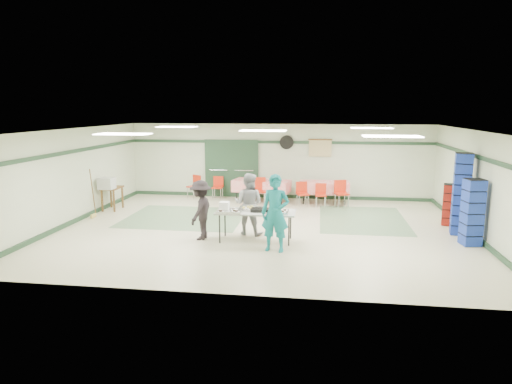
# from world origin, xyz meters

# --- Properties ---
(floor) EXTENTS (11.00, 11.00, 0.00)m
(floor) POSITION_xyz_m (0.00, 0.00, 0.00)
(floor) COLOR beige
(floor) RESTS_ON ground
(ceiling) EXTENTS (11.00, 11.00, 0.00)m
(ceiling) POSITION_xyz_m (0.00, 0.00, 2.70)
(ceiling) COLOR white
(ceiling) RESTS_ON wall_back
(wall_back) EXTENTS (11.00, 0.00, 11.00)m
(wall_back) POSITION_xyz_m (0.00, 4.50, 1.35)
(wall_back) COLOR #B6BFA3
(wall_back) RESTS_ON floor
(wall_front) EXTENTS (11.00, 0.00, 11.00)m
(wall_front) POSITION_xyz_m (0.00, -4.50, 1.35)
(wall_front) COLOR #B6BFA3
(wall_front) RESTS_ON floor
(wall_left) EXTENTS (0.00, 9.00, 9.00)m
(wall_left) POSITION_xyz_m (-5.50, 0.00, 1.35)
(wall_left) COLOR #B6BFA3
(wall_left) RESTS_ON floor
(wall_right) EXTENTS (0.00, 9.00, 9.00)m
(wall_right) POSITION_xyz_m (5.50, 0.00, 1.35)
(wall_right) COLOR #B6BFA3
(wall_right) RESTS_ON floor
(trim_back) EXTENTS (11.00, 0.06, 0.10)m
(trim_back) POSITION_xyz_m (0.00, 4.47, 2.05)
(trim_back) COLOR #203A26
(trim_back) RESTS_ON wall_back
(baseboard_back) EXTENTS (11.00, 0.06, 0.12)m
(baseboard_back) POSITION_xyz_m (0.00, 4.47, 0.06)
(baseboard_back) COLOR #203A26
(baseboard_back) RESTS_ON floor
(trim_left) EXTENTS (0.06, 9.00, 0.10)m
(trim_left) POSITION_xyz_m (-5.47, 0.00, 2.05)
(trim_left) COLOR #203A26
(trim_left) RESTS_ON wall_back
(baseboard_left) EXTENTS (0.06, 9.00, 0.12)m
(baseboard_left) POSITION_xyz_m (-5.47, 0.00, 0.06)
(baseboard_left) COLOR #203A26
(baseboard_left) RESTS_ON floor
(trim_right) EXTENTS (0.06, 9.00, 0.10)m
(trim_right) POSITION_xyz_m (5.47, 0.00, 2.05)
(trim_right) COLOR #203A26
(trim_right) RESTS_ON wall_back
(baseboard_right) EXTENTS (0.06, 9.00, 0.12)m
(baseboard_right) POSITION_xyz_m (5.47, 0.00, 0.06)
(baseboard_right) COLOR #203A26
(baseboard_right) RESTS_ON floor
(green_patch_a) EXTENTS (3.50, 3.00, 0.01)m
(green_patch_a) POSITION_xyz_m (-2.50, 1.00, 0.00)
(green_patch_a) COLOR gray
(green_patch_a) RESTS_ON floor
(green_patch_b) EXTENTS (2.50, 3.50, 0.01)m
(green_patch_b) POSITION_xyz_m (2.80, 1.50, 0.00)
(green_patch_b) COLOR gray
(green_patch_b) RESTS_ON floor
(double_door_left) EXTENTS (0.90, 0.06, 2.10)m
(double_door_left) POSITION_xyz_m (-2.20, 4.44, 1.05)
(double_door_left) COLOR gray
(double_door_left) RESTS_ON floor
(double_door_right) EXTENTS (0.90, 0.06, 2.10)m
(double_door_right) POSITION_xyz_m (-1.25, 4.44, 1.05)
(double_door_right) COLOR gray
(double_door_right) RESTS_ON floor
(door_frame) EXTENTS (2.00, 0.03, 2.15)m
(door_frame) POSITION_xyz_m (-1.73, 4.42, 1.05)
(door_frame) COLOR #203A26
(door_frame) RESTS_ON floor
(wall_fan) EXTENTS (0.50, 0.10, 0.50)m
(wall_fan) POSITION_xyz_m (0.30, 4.44, 2.05)
(wall_fan) COLOR black
(wall_fan) RESTS_ON wall_back
(scroll_banner) EXTENTS (0.80, 0.02, 0.60)m
(scroll_banner) POSITION_xyz_m (1.50, 4.44, 1.85)
(scroll_banner) COLOR #CDBD80
(scroll_banner) RESTS_ON wall_back
(serving_table) EXTENTS (1.96, 0.80, 0.76)m
(serving_table) POSITION_xyz_m (-0.04, -1.14, 0.72)
(serving_table) COLOR #AAAAA5
(serving_table) RESTS_ON floor
(sheet_tray_right) EXTENTS (0.57, 0.44, 0.02)m
(sheet_tray_right) POSITION_xyz_m (0.49, -1.24, 0.77)
(sheet_tray_right) COLOR silver
(sheet_tray_right) RESTS_ON serving_table
(sheet_tray_mid) EXTENTS (0.60, 0.46, 0.02)m
(sheet_tray_mid) POSITION_xyz_m (-0.20, -0.99, 0.77)
(sheet_tray_mid) COLOR silver
(sheet_tray_mid) RESTS_ON serving_table
(sheet_tray_left) EXTENTS (0.61, 0.46, 0.02)m
(sheet_tray_left) POSITION_xyz_m (-0.66, -1.31, 0.77)
(sheet_tray_left) COLOR silver
(sheet_tray_left) RESTS_ON serving_table
(baking_pan) EXTENTS (0.44, 0.27, 0.08)m
(baking_pan) POSITION_xyz_m (0.07, -1.17, 0.80)
(baking_pan) COLOR black
(baking_pan) RESTS_ON serving_table
(foam_box_stack) EXTENTS (0.23, 0.21, 0.21)m
(foam_box_stack) POSITION_xyz_m (-0.82, -1.15, 0.87)
(foam_box_stack) COLOR white
(foam_box_stack) RESTS_ON serving_table
(volunteer_teal) EXTENTS (0.71, 0.53, 1.79)m
(volunteer_teal) POSITION_xyz_m (0.52, -1.88, 0.90)
(volunteer_teal) COLOR #127681
(volunteer_teal) RESTS_ON floor
(volunteer_grey) EXTENTS (0.90, 0.76, 1.62)m
(volunteer_grey) POSITION_xyz_m (-0.31, -0.55, 0.81)
(volunteer_grey) COLOR gray
(volunteer_grey) RESTS_ON floor
(volunteer_dark) EXTENTS (0.66, 1.02, 1.50)m
(volunteer_dark) POSITION_xyz_m (-1.43, -1.17, 0.75)
(volunteer_dark) COLOR black
(volunteer_dark) RESTS_ON floor
(dining_table_a) EXTENTS (1.69, 0.76, 0.77)m
(dining_table_a) POSITION_xyz_m (1.68, 3.73, 0.57)
(dining_table_a) COLOR red
(dining_table_a) RESTS_ON floor
(dining_table_b) EXTENTS (2.08, 1.19, 0.77)m
(dining_table_b) POSITION_xyz_m (-0.52, 3.73, 0.57)
(dining_table_b) COLOR red
(dining_table_b) RESTS_ON floor
(chair_a) EXTENTS (0.38, 0.38, 0.78)m
(chair_a) POSITION_xyz_m (1.56, 3.16, 0.47)
(chair_a) COLOR red
(chair_a) RESTS_ON floor
(chair_b) EXTENTS (0.48, 0.48, 0.82)m
(chair_b) POSITION_xyz_m (0.93, 3.16, 0.50)
(chair_b) COLOR red
(chair_b) RESTS_ON floor
(chair_c) EXTENTS (0.54, 0.54, 0.90)m
(chair_c) POSITION_xyz_m (2.23, 3.17, 0.55)
(chair_c) COLOR red
(chair_c) RESTS_ON floor
(chair_d) EXTENTS (0.51, 0.51, 0.93)m
(chair_d) POSITION_xyz_m (-0.52, 3.17, 0.57)
(chair_d) COLOR red
(chair_d) RESTS_ON floor
(chair_loose_a) EXTENTS (0.37, 0.37, 0.80)m
(chair_loose_a) POSITION_xyz_m (-2.17, 4.08, 0.49)
(chair_loose_a) COLOR red
(chair_loose_a) RESTS_ON floor
(chair_loose_b) EXTENTS (0.54, 0.54, 0.84)m
(chair_loose_b) POSITION_xyz_m (-3.01, 4.00, 0.51)
(chair_loose_b) COLOR red
(chair_loose_b) RESTS_ON floor
(crate_stack_blue_a) EXTENTS (0.48, 0.48, 2.15)m
(crate_stack_blue_a) POSITION_xyz_m (5.15, 0.19, 1.07)
(crate_stack_blue_a) COLOR #1B36A7
(crate_stack_blue_a) RESTS_ON floor
(crate_stack_red) EXTENTS (0.44, 0.44, 1.18)m
(crate_stack_red) POSITION_xyz_m (5.15, 1.17, 0.59)
(crate_stack_red) COLOR maroon
(crate_stack_red) RESTS_ON floor
(crate_stack_blue_b) EXTENTS (0.48, 0.48, 1.62)m
(crate_stack_blue_b) POSITION_xyz_m (5.15, -0.77, 0.81)
(crate_stack_blue_b) COLOR #1B36A7
(crate_stack_blue_b) RESTS_ON floor
(printer_table) EXTENTS (0.50, 0.78, 0.74)m
(printer_table) POSITION_xyz_m (-5.15, 1.71, 0.62)
(printer_table) COLOR brown
(printer_table) RESTS_ON floor
(office_printer) EXTENTS (0.46, 0.40, 0.36)m
(office_printer) POSITION_xyz_m (-5.15, 1.37, 0.93)
(office_printer) COLOR #ABABA6
(office_printer) RESTS_ON printer_table
(broom) EXTENTS (0.08, 0.24, 1.46)m
(broom) POSITION_xyz_m (-5.23, 0.61, 0.76)
(broom) COLOR brown
(broom) RESTS_ON floor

